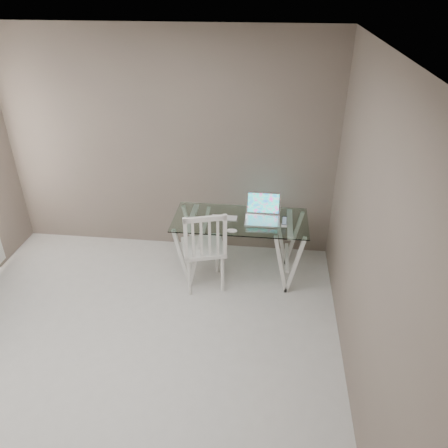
{
  "coord_description": "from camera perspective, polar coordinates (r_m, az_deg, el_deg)",
  "views": [
    {
      "loc": [
        1.23,
        -2.6,
        3.13
      ],
      "look_at": [
        0.78,
        1.34,
        0.85
      ],
      "focal_mm": 35.0,
      "sensor_mm": 36.0,
      "label": 1
    }
  ],
  "objects": [
    {
      "name": "room",
      "position": [
        3.25,
        -17.66,
        2.55
      ],
      "size": [
        4.5,
        4.52,
        2.71
      ],
      "color": "beige",
      "rests_on": "ground"
    },
    {
      "name": "desk",
      "position": [
        5.06,
        2.07,
        -2.99
      ],
      "size": [
        1.5,
        0.7,
        0.75
      ],
      "color": "silver",
      "rests_on": "ground"
    },
    {
      "name": "chair",
      "position": [
        4.76,
        -2.61,
        -2.96
      ],
      "size": [
        0.57,
        0.57,
        1.0
      ],
      "rotation": [
        0.0,
        0.0,
        0.29
      ],
      "color": "white",
      "rests_on": "ground"
    },
    {
      "name": "laptop",
      "position": [
        4.89,
        5.09,
        1.42
      ],
      "size": [
        0.39,
        0.34,
        0.27
      ],
      "color": "silver",
      "rests_on": "desk"
    },
    {
      "name": "keyboard",
      "position": [
        4.89,
        0.02,
        0.8
      ],
      "size": [
        0.31,
        0.13,
        0.01
      ],
      "primitive_type": "cube",
      "color": "silver",
      "rests_on": "desk"
    },
    {
      "name": "mouse",
      "position": [
        4.62,
        1.02,
        -0.89
      ],
      "size": [
        0.12,
        0.07,
        0.04
      ],
      "primitive_type": "ellipsoid",
      "color": "white",
      "rests_on": "desk"
    },
    {
      "name": "phone_dock",
      "position": [
        4.78,
        7.87,
        0.09
      ],
      "size": [
        0.06,
        0.06,
        0.12
      ],
      "color": "white",
      "rests_on": "desk"
    }
  ]
}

